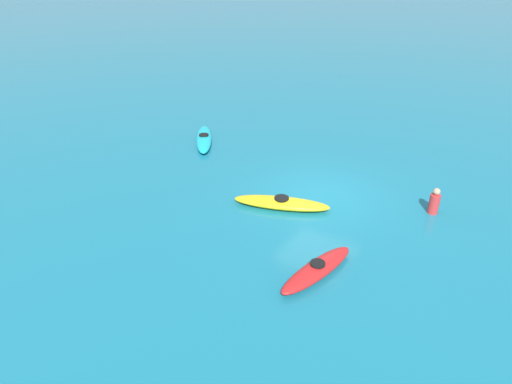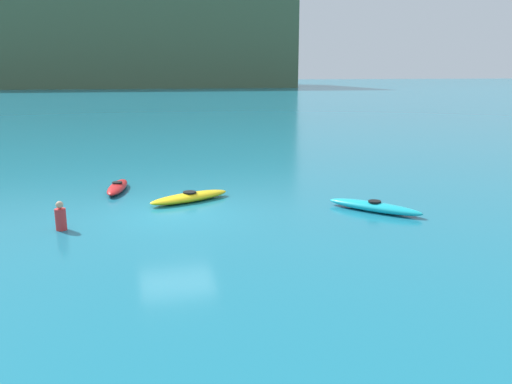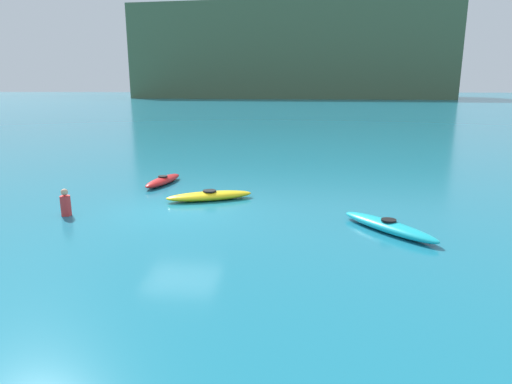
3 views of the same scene
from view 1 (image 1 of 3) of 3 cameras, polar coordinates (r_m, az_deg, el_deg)
ground_plane at (r=14.92m, az=8.69°, el=-0.37°), size 600.00×600.00×0.00m
kayak_cyan at (r=19.26m, az=-6.93°, el=7.05°), size 2.61×2.97×0.37m
kayak_red at (r=11.22m, az=8.15°, el=-10.13°), size 1.12×2.73×0.37m
kayak_yellow at (r=13.95m, az=3.41°, el=-1.47°), size 3.19×1.88×0.37m
person_near_shore at (r=14.65m, az=22.64°, el=-1.26°), size 0.44×0.44×0.88m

